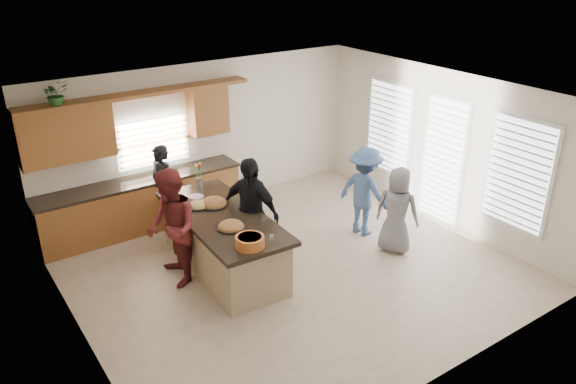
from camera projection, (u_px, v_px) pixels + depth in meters
floor at (293, 268)px, 8.98m from camera, size 6.50×6.50×0.00m
room_shell at (294, 157)px, 8.21m from camera, size 6.52×6.02×2.81m
back_cabinetry at (137, 181)px, 9.90m from camera, size 4.08×0.66×2.46m
right_wall_glazing at (445, 153)px, 10.01m from camera, size 0.06×4.00×2.25m
island at (224, 243)px, 8.80m from camera, size 1.27×2.75×0.95m
platter_front at (231, 227)px, 8.19m from camera, size 0.42×0.42×0.17m
platter_mid at (214, 203)px, 8.91m from camera, size 0.47×0.47×0.19m
platter_back at (198, 206)px, 8.85m from camera, size 0.35×0.35×0.14m
salad_bowl at (250, 241)px, 7.67m from camera, size 0.40×0.40×0.16m
clear_cup at (272, 239)px, 7.82m from camera, size 0.07×0.07×0.09m
plate_stack at (196, 198)px, 9.11m from camera, size 0.24×0.24×0.05m
flower_vase at (199, 174)px, 9.54m from camera, size 0.14×0.14×0.41m
potted_plant at (56, 94)px, 8.71m from camera, size 0.47×0.44×0.43m
woman_left_back at (162, 188)px, 9.94m from camera, size 0.50×0.65×1.58m
woman_left_mid at (172, 228)px, 8.28m from camera, size 0.82×0.98×1.82m
woman_left_front at (250, 212)px, 8.81m from camera, size 0.82×1.14×1.80m
woman_right_back at (365, 191)px, 9.76m from camera, size 0.82×1.15×1.61m
woman_right_front at (397, 210)px, 9.22m from camera, size 0.77×0.87×1.49m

